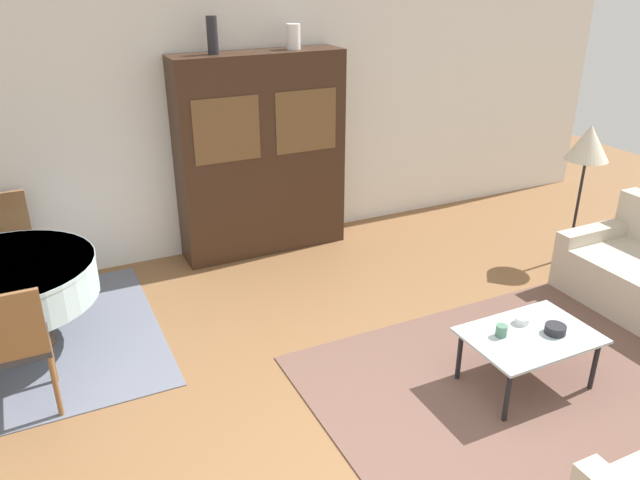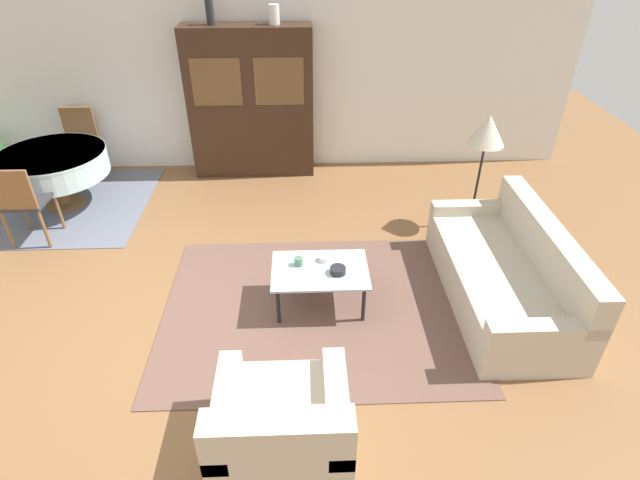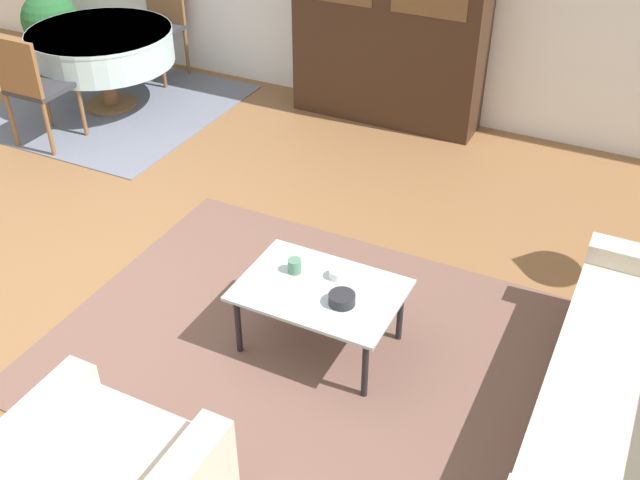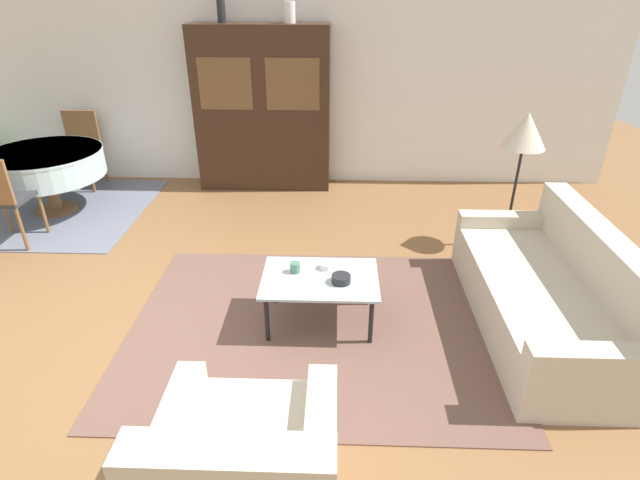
{
  "view_description": "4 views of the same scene",
  "coord_description": "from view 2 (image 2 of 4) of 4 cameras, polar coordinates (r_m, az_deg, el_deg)",
  "views": [
    {
      "loc": [
        -1.58,
        -2.28,
        2.8
      ],
      "look_at": [
        0.2,
        1.4,
        0.95
      ],
      "focal_mm": 35.0,
      "sensor_mm": 36.0,
      "label": 1
    },
    {
      "loc": [
        1.19,
        -3.32,
        3.23
      ],
      "look_at": [
        1.33,
        0.39,
        0.75
      ],
      "focal_mm": 28.0,
      "sensor_mm": 36.0,
      "label": 2
    },
    {
      "loc": [
        2.77,
        -2.51,
        3.01
      ],
      "look_at": [
        1.33,
        0.39,
        0.75
      ],
      "focal_mm": 42.0,
      "sensor_mm": 36.0,
      "label": 3
    },
    {
      "loc": [
        1.45,
        -2.88,
        2.47
      ],
      "look_at": [
        1.33,
        0.39,
        0.75
      ],
      "focal_mm": 28.0,
      "sensor_mm": 36.0,
      "label": 4
    }
  ],
  "objects": [
    {
      "name": "dining_chair_far",
      "position": [
        7.79,
        -25.81,
        10.38
      ],
      "size": [
        0.44,
        0.44,
        0.96
      ],
      "rotation": [
        0.0,
        0.0,
        3.14
      ],
      "color": "brown",
      "rests_on": "dining_rug"
    },
    {
      "name": "couch",
      "position": [
        5.12,
        20.55,
        -3.74
      ],
      "size": [
        0.94,
        2.06,
        0.83
      ],
      "rotation": [
        0.0,
        0.0,
        1.57
      ],
      "color": "beige",
      "rests_on": "ground_plane"
    },
    {
      "name": "bowl_small",
      "position": [
        4.74,
        0.48,
        -2.11
      ],
      "size": [
        0.1,
        0.1,
        0.05
      ],
      "color": "white",
      "rests_on": "coffee_table"
    },
    {
      "name": "ground_plane",
      "position": [
        4.78,
        -16.28,
        -10.45
      ],
      "size": [
        14.0,
        14.0,
        0.0
      ],
      "primitive_type": "plane",
      "color": "brown"
    },
    {
      "name": "bowl",
      "position": [
        4.59,
        2.06,
        -3.48
      ],
      "size": [
        0.15,
        0.15,
        0.06
      ],
      "color": "#232328",
      "rests_on": "coffee_table"
    },
    {
      "name": "coffee_table",
      "position": [
        4.67,
        -0.0,
        -3.77
      ],
      "size": [
        0.9,
        0.62,
        0.41
      ],
      "color": "black",
      "rests_on": "area_rug"
    },
    {
      "name": "area_rug",
      "position": [
        4.86,
        -0.44,
        -7.79
      ],
      "size": [
        2.91,
        2.27,
        0.01
      ],
      "color": "brown",
      "rests_on": "ground_plane"
    },
    {
      "name": "dining_chair_near",
      "position": [
        6.38,
        -30.93,
        3.98
      ],
      "size": [
        0.44,
        0.44,
        0.96
      ],
      "color": "brown",
      "rests_on": "dining_rug"
    },
    {
      "name": "dining_rug",
      "position": [
        7.28,
        -26.82,
        3.61
      ],
      "size": [
        2.03,
        2.06,
        0.01
      ],
      "color": "slate",
      "rests_on": "ground_plane"
    },
    {
      "name": "cup",
      "position": [
        4.68,
        -2.46,
        -2.46
      ],
      "size": [
        0.08,
        0.08,
        0.08
      ],
      "color": "#4C7A60",
      "rests_on": "coffee_table"
    },
    {
      "name": "vase_short",
      "position": [
        6.79,
        -5.27,
        24.29
      ],
      "size": [
        0.13,
        0.13,
        0.23
      ],
      "color": "white",
      "rests_on": "display_cabinet"
    },
    {
      "name": "display_cabinet",
      "position": [
        7.09,
        -7.88,
        15.19
      ],
      "size": [
        1.68,
        0.41,
        2.01
      ],
      "color": "#382316",
      "rests_on": "ground_plane"
    },
    {
      "name": "dining_table",
      "position": [
        7.05,
        -28.18,
        7.67
      ],
      "size": [
        1.29,
        1.29,
        0.73
      ],
      "color": "brown",
      "rests_on": "dining_rug"
    },
    {
      "name": "armchair",
      "position": [
        3.61,
        -4.4,
        -20.81
      ],
      "size": [
        0.91,
        0.9,
        0.8
      ],
      "color": "beige",
      "rests_on": "ground_plane"
    },
    {
      "name": "wall_back",
      "position": [
        7.29,
        -12.11,
        18.15
      ],
      "size": [
        10.0,
        0.06,
        2.7
      ],
      "color": "white",
      "rests_on": "ground_plane"
    },
    {
      "name": "floor_lamp",
      "position": [
        5.86,
        18.55,
        11.42
      ],
      "size": [
        0.4,
        0.4,
        1.38
      ],
      "color": "black",
      "rests_on": "ground_plane"
    },
    {
      "name": "vase_tall",
      "position": [
        6.87,
        -12.51,
        24.24
      ],
      "size": [
        0.1,
        0.1,
        0.33
      ],
      "color": "#232328",
      "rests_on": "display_cabinet"
    }
  ]
}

